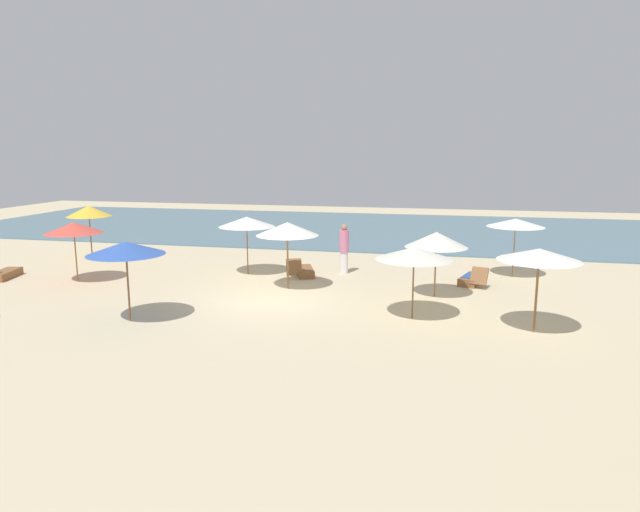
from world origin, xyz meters
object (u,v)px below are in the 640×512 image
(umbrella_5, at_px, (74,228))
(umbrella_2, at_px, (247,222))
(lounger_1, at_px, (3,274))
(person_0, at_px, (344,249))
(umbrella_1, at_px, (436,240))
(umbrella_6, at_px, (89,211))
(umbrella_4, at_px, (516,223))
(umbrella_0, at_px, (539,255))
(umbrella_7, at_px, (414,253))
(lounger_2, at_px, (304,271))
(umbrella_8, at_px, (287,229))
(umbrella_3, at_px, (126,248))
(lounger_0, at_px, (472,279))

(umbrella_5, bearing_deg, umbrella_2, 24.24)
(lounger_1, height_order, person_0, person_0)
(umbrella_1, xyz_separation_m, umbrella_6, (-14.82, 3.28, 0.22))
(umbrella_4, distance_m, lounger_1, 19.12)
(umbrella_0, xyz_separation_m, umbrella_1, (-2.64, 3.17, -0.19))
(umbrella_0, xyz_separation_m, umbrella_7, (-3.20, 0.58, -0.20))
(lounger_2, bearing_deg, umbrella_6, 173.11)
(person_0, bearing_deg, umbrella_8, -116.95)
(umbrella_5, bearing_deg, umbrella_0, -9.22)
(umbrella_2, distance_m, umbrella_6, 7.86)
(umbrella_4, relative_size, lounger_1, 1.25)
(umbrella_7, bearing_deg, person_0, 118.68)
(umbrella_1, distance_m, lounger_2, 5.63)
(umbrella_4, xyz_separation_m, umbrella_7, (-3.35, -6.16, -0.18))
(umbrella_2, height_order, umbrella_3, umbrella_3)
(umbrella_7, height_order, lounger_0, umbrella_7)
(umbrella_0, height_order, umbrella_8, umbrella_8)
(umbrella_6, relative_size, lounger_1, 1.32)
(person_0, bearing_deg, umbrella_2, -164.98)
(umbrella_7, bearing_deg, lounger_2, 133.15)
(person_0, bearing_deg, umbrella_6, 177.63)
(lounger_1, relative_size, person_0, 0.92)
(umbrella_1, height_order, umbrella_6, umbrella_6)
(umbrella_5, relative_size, umbrella_8, 0.94)
(umbrella_7, bearing_deg, umbrella_2, 145.79)
(umbrella_6, bearing_deg, lounger_1, -102.10)
(umbrella_3, distance_m, umbrella_6, 10.29)
(lounger_0, height_order, lounger_2, lounger_2)
(umbrella_3, height_order, lounger_2, umbrella_3)
(umbrella_8, xyz_separation_m, lounger_2, (0.02, 2.12, -1.91))
(umbrella_2, relative_size, person_0, 1.16)
(lounger_0, bearing_deg, umbrella_3, -144.90)
(umbrella_5, bearing_deg, lounger_2, 19.58)
(umbrella_2, bearing_deg, umbrella_6, 169.52)
(umbrella_5, relative_size, lounger_0, 1.23)
(lounger_0, bearing_deg, umbrella_2, -178.57)
(umbrella_8, relative_size, lounger_2, 1.33)
(umbrella_1, height_order, umbrella_8, umbrella_8)
(umbrella_6, bearing_deg, umbrella_0, -20.27)
(umbrella_0, relative_size, person_0, 1.16)
(umbrella_0, height_order, umbrella_6, umbrella_6)
(umbrella_1, xyz_separation_m, umbrella_8, (-4.96, -0.03, 0.20))
(lounger_0, xyz_separation_m, person_0, (-4.79, 0.75, 0.79))
(umbrella_5, height_order, umbrella_8, umbrella_8)
(umbrella_8, bearing_deg, umbrella_7, -30.20)
(umbrella_3, xyz_separation_m, umbrella_7, (7.67, 2.03, -0.20))
(lounger_2, bearing_deg, person_0, 26.94)
(umbrella_7, bearing_deg, umbrella_6, 157.63)
(lounger_2, xyz_separation_m, person_0, (1.43, 0.73, 0.80))
(umbrella_7, xyz_separation_m, person_0, (-2.95, 5.40, -0.90))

